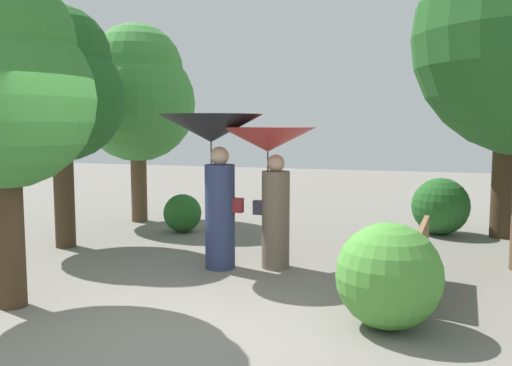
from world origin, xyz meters
TOP-DOWN VIEW (x-y plane):
  - ground_plane at (0.00, 0.00)m, footprint 40.00×40.00m
  - person_left at (-0.46, 2.32)m, footprint 1.45×1.45m
  - person_right at (0.28, 2.59)m, footprint 1.33×1.33m
  - park_bench at (2.19, 1.97)m, footprint 0.57×1.52m
  - tree_near_left at (-3.30, 2.79)m, footprint 2.05×2.05m
  - tree_near_right at (3.64, 5.87)m, footprint 2.85×2.85m
  - tree_mid_left at (-3.38, 5.32)m, footprint 2.39×2.39m
  - tree_far_back at (-1.95, 0.08)m, footprint 1.94×1.94m
  - bush_path_left at (-2.02, 4.54)m, footprint 0.72×0.72m
  - bush_path_right at (2.06, 0.71)m, footprint 1.05×1.05m
  - bush_behind_bench at (2.60, 5.81)m, footprint 1.05×1.05m

SIDE VIEW (x-z plane):
  - ground_plane at x=0.00m, z-range 0.00..0.00m
  - bush_path_left at x=-2.02m, z-range 0.00..0.72m
  - park_bench at x=2.19m, z-range 0.10..0.93m
  - bush_behind_bench at x=2.60m, z-range 0.00..1.05m
  - bush_path_right at x=2.06m, z-range 0.00..1.05m
  - person_right at x=0.28m, z-range 0.52..2.50m
  - person_left at x=-0.46m, z-range 0.58..2.74m
  - tree_far_back at x=-1.95m, z-range 0.63..4.30m
  - tree_near_left at x=-3.30m, z-range 0.68..4.59m
  - tree_mid_left at x=-3.38m, z-range 0.63..4.69m
  - tree_near_right at x=3.64m, z-range 0.79..5.76m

